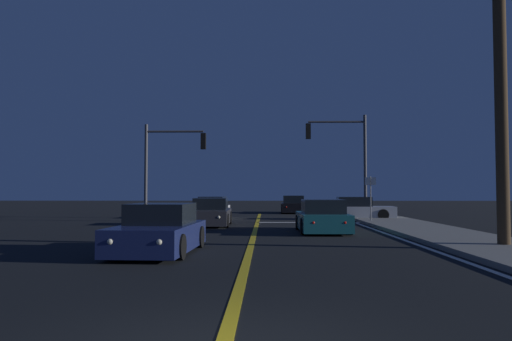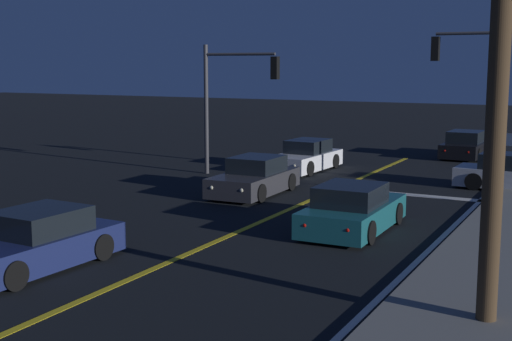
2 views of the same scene
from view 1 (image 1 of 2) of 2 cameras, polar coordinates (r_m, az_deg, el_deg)
name	(u,v)px [view 1 (image 1 of 2)]	position (r m, az deg, el deg)	size (l,w,h in m)	color
sidewalk_right	(466,240)	(17.69, 23.24, -7.44)	(3.20, 41.23, 0.15)	slate
lane_line_center	(252,242)	(16.43, -0.46, -8.28)	(0.20, 38.94, 0.01)	gold
lane_line_edge_right	(409,242)	(17.10, 17.43, -7.94)	(0.16, 38.94, 0.01)	silver
stop_bar	(308,222)	(26.44, 6.11, -6.03)	(5.45, 0.50, 0.01)	silver
car_side_waiting_white	(212,209)	(30.13, -5.14, -4.49)	(1.97, 4.35, 1.34)	silver
car_far_approaching_silver	(357,210)	(29.61, 11.71, -4.49)	(4.25, 1.92, 1.34)	#B2B5BA
car_following_oncoming_black	(293,205)	(37.66, 4.37, -4.08)	(1.98, 4.29, 1.34)	black
car_mid_block_navy	(159,231)	(13.77, -11.18, -6.97)	(2.11, 4.35, 1.34)	navy
car_distant_tail_charcoal	(211,214)	(24.09, -5.32, -5.02)	(2.00, 4.20, 1.34)	#2D2D33
car_lead_oncoming_teal	(322,218)	(20.34, 7.74, -5.50)	(2.01, 4.28, 1.34)	#195960
traffic_signal_near_right	(345,150)	(29.06, 10.27, 2.31)	(3.54, 0.28, 6.14)	#38383D
traffic_signal_far_left	(168,157)	(27.80, -10.19, 1.58)	(3.45, 0.28, 5.42)	#38383D
utility_pole_right	(501,89)	(16.21, 26.61, 8.45)	(1.91, 0.36, 9.04)	#42301E
street_sign_corner	(371,192)	(26.37, 13.20, -2.43)	(0.56, 0.13, 2.45)	slate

